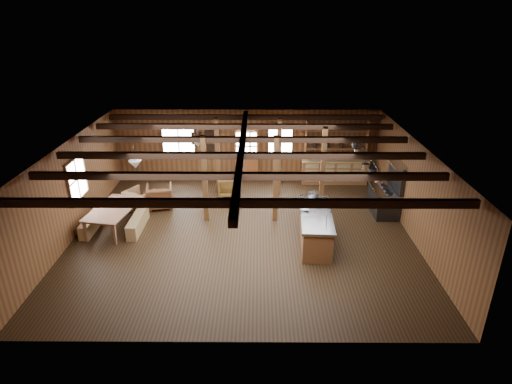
% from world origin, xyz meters
% --- Properties ---
extents(room, '(10.04, 9.04, 2.84)m').
position_xyz_m(room, '(0.00, 0.00, 1.40)').
color(room, black).
rests_on(room, ground).
extents(ceiling_joists, '(9.80, 8.82, 0.18)m').
position_xyz_m(ceiling_joists, '(0.00, 0.18, 2.68)').
color(ceiling_joists, black).
rests_on(ceiling_joists, ceiling).
extents(timber_posts, '(3.95, 2.35, 2.80)m').
position_xyz_m(timber_posts, '(0.52, 2.08, 1.40)').
color(timber_posts, '#3F2612').
rests_on(timber_posts, floor).
extents(back_door, '(1.02, 0.08, 2.15)m').
position_xyz_m(back_door, '(0.00, 4.45, 0.88)').
color(back_door, brown).
rests_on(back_door, floor).
extents(window_back_left, '(1.32, 0.06, 1.32)m').
position_xyz_m(window_back_left, '(-2.60, 4.46, 1.60)').
color(window_back_left, white).
rests_on(window_back_left, wall_back).
extents(window_back_right, '(1.02, 0.06, 1.32)m').
position_xyz_m(window_back_right, '(1.30, 4.46, 1.60)').
color(window_back_right, white).
rests_on(window_back_right, wall_back).
extents(window_left, '(0.14, 1.24, 1.32)m').
position_xyz_m(window_left, '(-4.96, 0.50, 1.60)').
color(window_left, white).
rests_on(window_left, wall_back).
extents(notice_boards, '(1.08, 0.03, 0.90)m').
position_xyz_m(notice_boards, '(-1.50, 4.46, 1.64)').
color(notice_boards, silver).
rests_on(notice_boards, wall_back).
extents(back_counter, '(2.55, 0.60, 2.45)m').
position_xyz_m(back_counter, '(3.40, 4.20, 0.60)').
color(back_counter, brown).
rests_on(back_counter, floor).
extents(pendant_lamps, '(1.86, 2.36, 0.66)m').
position_xyz_m(pendant_lamps, '(-2.25, 1.00, 2.25)').
color(pendant_lamps, '#2E2E31').
rests_on(pendant_lamps, ceiling).
extents(pot_rack, '(0.33, 3.00, 0.45)m').
position_xyz_m(pot_rack, '(3.52, 0.20, 2.29)').
color(pot_rack, '#2E2E31').
rests_on(pot_rack, ceiling).
extents(kitchen_island, '(1.02, 2.55, 1.20)m').
position_xyz_m(kitchen_island, '(2.11, -0.41, 0.48)').
color(kitchen_island, brown).
rests_on(kitchen_island, floor).
extents(step_stool, '(0.49, 0.36, 0.42)m').
position_xyz_m(step_stool, '(2.12, -0.69, 0.21)').
color(step_stool, olive).
rests_on(step_stool, floor).
extents(commercial_range, '(0.78, 1.49, 1.84)m').
position_xyz_m(commercial_range, '(4.65, 1.56, 0.61)').
color(commercial_range, '#2E2E31').
rests_on(commercial_range, floor).
extents(dining_table, '(1.45, 2.17, 0.71)m').
position_xyz_m(dining_table, '(-3.90, 0.36, 0.35)').
color(dining_table, brown).
rests_on(dining_table, floor).
extents(bench_wall, '(0.29, 1.57, 0.43)m').
position_xyz_m(bench_wall, '(-4.65, 0.36, 0.22)').
color(bench_wall, olive).
rests_on(bench_wall, floor).
extents(bench_aisle, '(0.31, 1.63, 0.45)m').
position_xyz_m(bench_aisle, '(-3.24, 0.36, 0.22)').
color(bench_aisle, olive).
rests_on(bench_aisle, floor).
extents(armchair_a, '(0.99, 1.01, 0.78)m').
position_xyz_m(armchair_a, '(-2.90, 1.95, 0.39)').
color(armchair_a, brown).
rests_on(armchair_a, floor).
extents(armchair_b, '(0.86, 0.88, 0.74)m').
position_xyz_m(armchair_b, '(-0.60, 2.97, 0.37)').
color(armchair_b, brown).
rests_on(armchair_b, floor).
extents(armchair_c, '(1.09, 1.09, 0.73)m').
position_xyz_m(armchair_c, '(-3.52, 1.72, 0.37)').
color(armchair_c, '#916541').
rests_on(armchair_c, floor).
extents(counter_pot, '(0.33, 0.33, 0.20)m').
position_xyz_m(counter_pot, '(2.14, 0.59, 1.04)').
color(counter_pot, '#B8B9BF').
rests_on(counter_pot, kitchen_island).
extents(bowl, '(0.33, 0.33, 0.07)m').
position_xyz_m(bowl, '(1.78, -0.24, 0.98)').
color(bowl, silver).
rests_on(bowl, kitchen_island).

